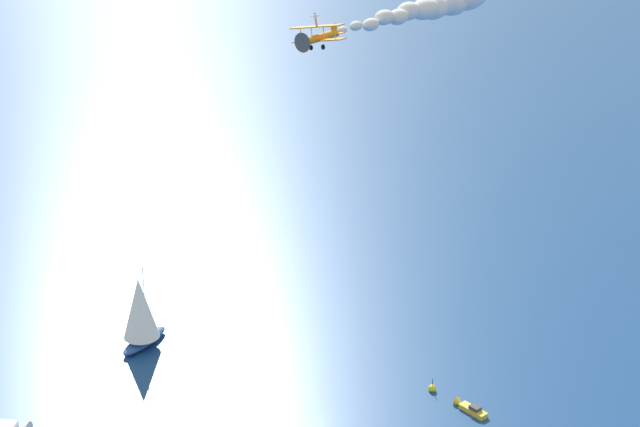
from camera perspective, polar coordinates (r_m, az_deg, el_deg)
ground_plane at (r=144.37m, az=-0.00°, el=-11.19°), size 2000.00×2000.00×0.00m
motorboat_near_centre at (r=147.66m, az=8.11°, el=-10.42°), size 2.92×5.44×1.53m
sailboat_far_stbd at (r=161.50m, az=-9.73°, el=-5.29°), size 9.43×8.58×12.88m
marker_buoy at (r=151.44m, az=6.12°, el=-9.43°), size 1.10×1.10×2.10m
biplane_lead at (r=123.53m, az=-0.09°, el=9.58°), size 7.03×7.03×3.67m
wingwalker_lead at (r=123.31m, az=-0.24°, el=10.56°), size 0.84×1.33×1.53m
smoke_trail_lead at (r=145.96m, az=6.71°, el=11.28°), size 30.61×19.26×5.22m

